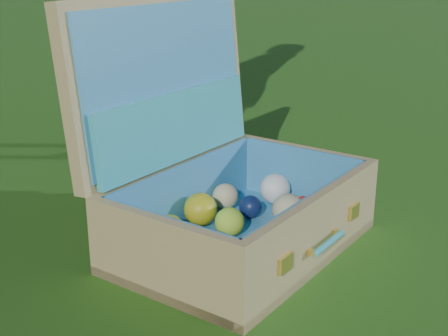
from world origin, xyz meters
TOP-DOWN VIEW (x-y plane):
  - ground at (0.00, 0.00)m, footprint 60.00×60.00m
  - suitcase at (0.11, 0.03)m, footprint 0.73×0.65m

SIDE VIEW (x-z plane):
  - ground at x=0.00m, z-range 0.00..0.00m
  - suitcase at x=0.11m, z-range -0.13..0.46m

